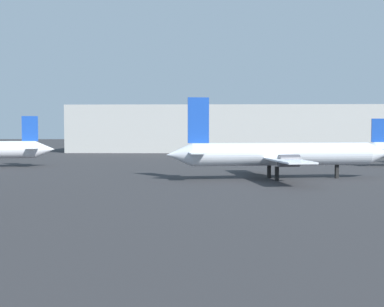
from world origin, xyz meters
TOP-DOWN VIEW (x-y plane):
  - airplane_distant at (12.72, 52.98)m, footprint 30.69×22.53m
  - terminal_building at (11.53, 132.10)m, footprint 95.64×22.66m

SIDE VIEW (x-z plane):
  - airplane_distant at x=12.72m, z-range -2.02..8.66m
  - terminal_building at x=11.53m, z-range 0.00..13.30m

